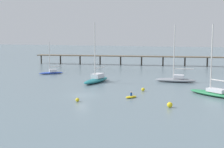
# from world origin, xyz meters

# --- Properties ---
(ground_plane) EXTENTS (400.00, 400.00, 0.00)m
(ground_plane) POSITION_xyz_m (0.00, 0.00, 0.00)
(ground_plane) COLOR slate
(pier) EXTENTS (75.09, 12.11, 6.51)m
(pier) POSITION_xyz_m (12.96, 56.51, 3.69)
(pier) COLOR brown
(pier) RESTS_ON ground_plane
(sailboat_teal) EXTENTS (4.34, 10.12, 13.61)m
(sailboat_teal) POSITION_xyz_m (-2.48, 14.98, 0.83)
(sailboat_teal) COLOR #1E727A
(sailboat_teal) RESTS_ON ground_plane
(sailboat_green) EXTENTS (9.43, 7.84, 12.95)m
(sailboat_green) POSITION_xyz_m (23.04, 6.39, 0.71)
(sailboat_green) COLOR #287F4C
(sailboat_green) RESTS_ON ground_plane
(sailboat_blue) EXTENTS (6.37, 5.29, 8.84)m
(sailboat_blue) POSITION_xyz_m (-19.33, 25.46, 0.59)
(sailboat_blue) COLOR #2D4CB7
(sailboat_blue) RESTS_ON ground_plane
(sailboat_gray) EXTENTS (9.37, 2.95, 13.12)m
(sailboat_gray) POSITION_xyz_m (15.01, 20.72, 0.74)
(sailboat_gray) COLOR gray
(sailboat_gray) RESTS_ON ground_plane
(dinghy_yellow) EXTENTS (2.25, 2.42, 1.14)m
(dinghy_yellow) POSITION_xyz_m (9.17, 0.36, 0.22)
(dinghy_yellow) COLOR yellow
(dinghy_yellow) RESTS_ON ground_plane
(mooring_buoy_far) EXTENTS (0.86, 0.86, 0.86)m
(mooring_buoy_far) POSITION_xyz_m (16.53, -5.03, 0.43)
(mooring_buoy_far) COLOR yellow
(mooring_buoy_far) RESTS_ON ground_plane
(mooring_buoy_mid) EXTENTS (0.68, 0.68, 0.68)m
(mooring_buoy_mid) POSITION_xyz_m (9.94, 7.26, 0.34)
(mooring_buoy_mid) COLOR yellow
(mooring_buoy_mid) RESTS_ON ground_plane
(mooring_buoy_near) EXTENTS (0.65, 0.65, 0.65)m
(mooring_buoy_near) POSITION_xyz_m (1.31, -5.27, 0.32)
(mooring_buoy_near) COLOR yellow
(mooring_buoy_near) RESTS_ON ground_plane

